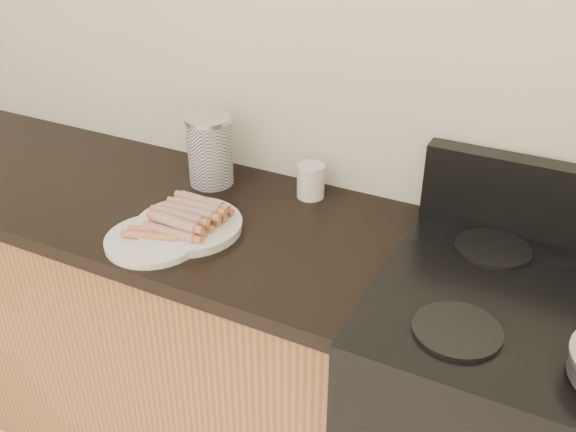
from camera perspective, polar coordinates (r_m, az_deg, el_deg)
The scene contains 11 objects.
wall_back at distance 1.78m, azimuth 0.75°, elevation 15.10°, with size 4.00×0.04×2.60m, color silver.
cabinet_base at distance 2.32m, azimuth -18.74°, elevation -6.65°, with size 2.20×0.59×0.86m, color #AA5C2E.
counter_slab at distance 2.10m, azimuth -20.71°, elevation 3.29°, with size 2.20×0.62×0.04m, color black.
burner_near_left at distance 1.35m, azimuth 14.80°, elevation -9.80°, with size 0.18×0.18×0.01m, color black.
burner_far_left at distance 1.62m, azimuth 17.75°, elevation -2.76°, with size 0.18×0.18×0.01m, color black.
main_plate at distance 1.67m, azimuth -8.79°, elevation -0.96°, with size 0.27×0.27×0.02m, color white.
side_plate at distance 1.63m, azimuth -11.87°, elevation -2.11°, with size 0.24×0.24×0.02m, color white.
hotdog_pile at distance 1.65m, azimuth -8.88°, elevation 0.05°, with size 0.13×0.18×0.05m.
plain_sausages at distance 1.62m, azimuth -11.93°, elevation -1.55°, with size 0.13×0.08×0.02m.
canister at distance 1.86m, azimuth -6.95°, elevation 5.79°, with size 0.13×0.13×0.20m.
mug at distance 1.79m, azimuth 2.04°, elevation 3.14°, with size 0.08×0.08×0.10m, color white.
Camera 1 is at (0.76, 0.46, 1.75)m, focal length 40.00 mm.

